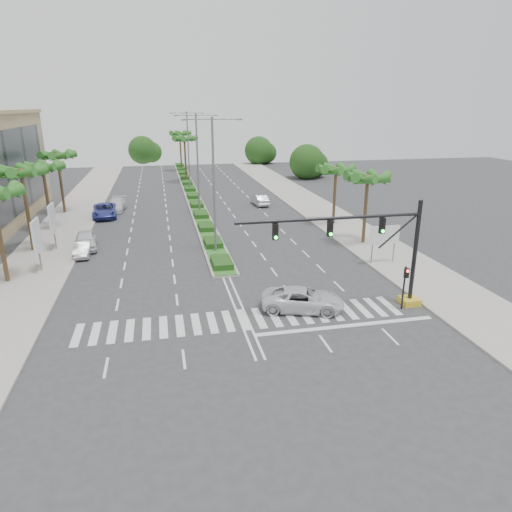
% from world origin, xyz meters
% --- Properties ---
extents(ground, '(160.00, 160.00, 0.00)m').
position_xyz_m(ground, '(0.00, 0.00, 0.00)').
color(ground, '#333335').
rests_on(ground, ground).
extents(footpath_right, '(6.00, 120.00, 0.15)m').
position_xyz_m(footpath_right, '(15.20, 20.00, 0.07)').
color(footpath_right, gray).
rests_on(footpath_right, ground).
extents(footpath_left, '(6.00, 120.00, 0.15)m').
position_xyz_m(footpath_left, '(-15.20, 20.00, 0.07)').
color(footpath_left, gray).
rests_on(footpath_left, ground).
extents(median, '(2.20, 75.00, 0.20)m').
position_xyz_m(median, '(0.00, 45.00, 0.10)').
color(median, gray).
rests_on(median, ground).
extents(median_grass, '(1.80, 75.00, 0.04)m').
position_xyz_m(median_grass, '(0.00, 45.00, 0.22)').
color(median_grass, '#285F20').
rests_on(median_grass, median).
extents(signal_gantry, '(12.60, 1.20, 7.20)m').
position_xyz_m(signal_gantry, '(9.27, -0.00, 3.46)').
color(signal_gantry, gold).
rests_on(signal_gantry, ground).
extents(pedestrian_signal, '(0.28, 0.36, 3.00)m').
position_xyz_m(pedestrian_signal, '(10.60, -0.68, 2.04)').
color(pedestrian_signal, black).
rests_on(pedestrian_signal, ground).
extents(direction_sign, '(2.70, 0.11, 3.40)m').
position_xyz_m(direction_sign, '(13.50, 7.99, 2.45)').
color(direction_sign, slate).
rests_on(direction_sign, ground).
extents(billboard_near, '(0.18, 2.10, 4.35)m').
position_xyz_m(billboard_near, '(-14.50, 12.00, 2.96)').
color(billboard_near, slate).
rests_on(billboard_near, ground).
extents(billboard_far, '(0.18, 2.10, 4.35)m').
position_xyz_m(billboard_far, '(-14.50, 18.00, 2.96)').
color(billboard_far, slate).
rests_on(billboard_far, ground).
extents(palm_left_mid, '(4.57, 4.68, 7.95)m').
position_xyz_m(palm_left_mid, '(-16.50, 18.00, 7.08)').
color(palm_left_mid, brown).
rests_on(palm_left_mid, ground).
extents(palm_left_far, '(4.57, 4.68, 7.35)m').
position_xyz_m(palm_left_far, '(-16.50, 26.00, 6.50)').
color(palm_left_far, brown).
rests_on(palm_left_far, ground).
extents(palm_left_end, '(4.57, 4.68, 7.75)m').
position_xyz_m(palm_left_end, '(-16.50, 34.00, 6.88)').
color(palm_left_end, brown).
rests_on(palm_left_end, ground).
extents(palm_right_near, '(4.57, 4.68, 7.05)m').
position_xyz_m(palm_right_near, '(14.50, 14.00, 6.20)').
color(palm_right_near, brown).
rests_on(palm_right_near, ground).
extents(palm_right_far, '(4.57, 4.68, 6.75)m').
position_xyz_m(palm_right_far, '(14.50, 22.00, 5.91)').
color(palm_right_far, brown).
rests_on(palm_right_far, ground).
extents(palm_median_a, '(4.57, 4.68, 8.05)m').
position_xyz_m(palm_median_a, '(0.00, 55.00, 7.17)').
color(palm_median_a, brown).
rests_on(palm_median_a, ground).
extents(palm_median_b, '(4.57, 4.68, 8.05)m').
position_xyz_m(palm_median_b, '(0.00, 70.00, 7.17)').
color(palm_median_b, brown).
rests_on(palm_median_b, ground).
extents(streetlight_near, '(5.10, 0.25, 12.00)m').
position_xyz_m(streetlight_near, '(0.00, 14.00, 6.81)').
color(streetlight_near, slate).
rests_on(streetlight_near, ground).
extents(streetlight_mid, '(5.10, 0.25, 12.00)m').
position_xyz_m(streetlight_mid, '(0.00, 30.00, 6.81)').
color(streetlight_mid, slate).
rests_on(streetlight_mid, ground).
extents(streetlight_far, '(5.10, 0.25, 12.00)m').
position_xyz_m(streetlight_far, '(0.00, 46.00, 6.81)').
color(streetlight_far, slate).
rests_on(streetlight_far, ground).
extents(car_parked_a, '(2.49, 5.02, 1.64)m').
position_xyz_m(car_parked_a, '(-11.80, 17.89, 0.82)').
color(car_parked_a, silver).
rests_on(car_parked_a, ground).
extents(car_parked_b, '(1.46, 3.94, 1.29)m').
position_xyz_m(car_parked_b, '(-11.80, 15.71, 0.64)').
color(car_parked_b, '#B2B1B6').
rests_on(car_parked_b, ground).
extents(car_parked_c, '(3.18, 6.08, 1.63)m').
position_xyz_m(car_parked_c, '(-11.36, 30.81, 0.82)').
color(car_parked_c, navy).
rests_on(car_parked_c, ground).
extents(car_parked_d, '(2.67, 5.41, 1.51)m').
position_xyz_m(car_parked_d, '(-10.25, 34.30, 0.76)').
color(car_parked_d, silver).
rests_on(car_parked_d, ground).
extents(car_crossing, '(5.91, 3.98, 1.51)m').
position_xyz_m(car_crossing, '(4.08, 0.62, 0.75)').
color(car_crossing, silver).
rests_on(car_crossing, ground).
extents(car_right, '(1.78, 4.47, 1.44)m').
position_xyz_m(car_right, '(8.50, 33.69, 0.72)').
color(car_right, '#BCBBC1').
rests_on(car_right, ground).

